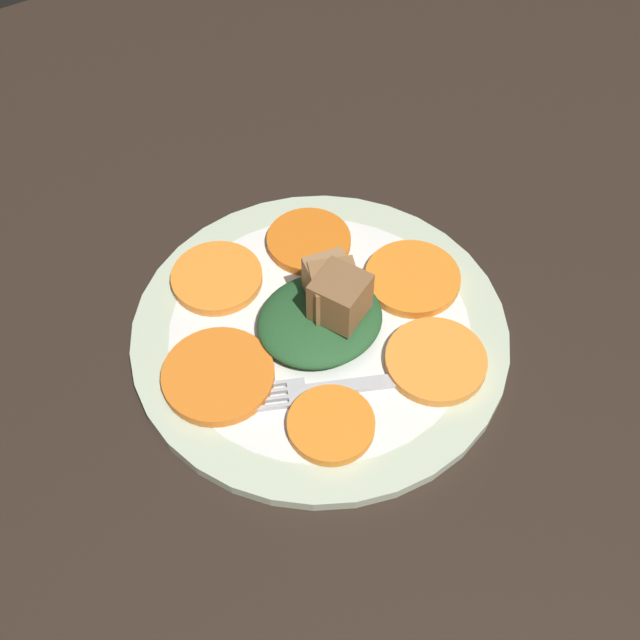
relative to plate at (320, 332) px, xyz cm
name	(u,v)px	position (x,y,z in cm)	size (l,w,h in cm)	color
table_slab	(320,343)	(0.00, 0.00, -1.52)	(120.00, 120.00, 2.00)	black
plate	(320,332)	(0.00, 0.00, 0.00)	(30.36, 30.36, 1.05)	beige
carrot_slice_0	(309,241)	(3.98, 8.20, 0.99)	(7.30, 7.30, 0.81)	orange
carrot_slice_1	(217,278)	(-4.72, 8.72, 0.99)	(7.63, 7.63, 0.81)	orange
carrot_slice_2	(216,372)	(-9.16, 0.40, 0.99)	(8.65, 8.65, 0.81)	orange
carrot_slice_3	(331,425)	(-4.16, -8.17, 0.99)	(6.47, 6.47, 0.81)	orange
carrot_slice_4	(436,361)	(5.75, -7.71, 0.99)	(7.89, 7.89, 0.81)	orange
carrot_slice_5	(416,282)	(9.13, -0.47, 0.99)	(7.97, 7.97, 0.81)	orange
center_pile	(326,308)	(0.54, 0.00, 2.79)	(10.22, 9.20, 5.87)	#235128
fork	(337,388)	(-2.02, -5.60, 0.78)	(16.60, 8.55, 0.40)	#B2B2B7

